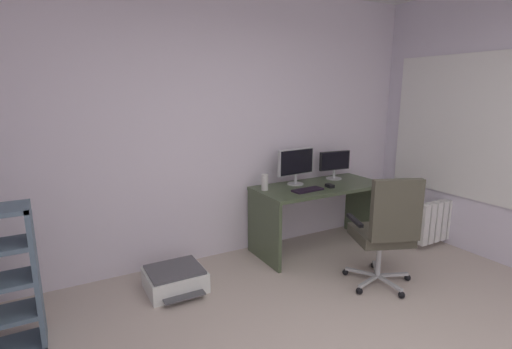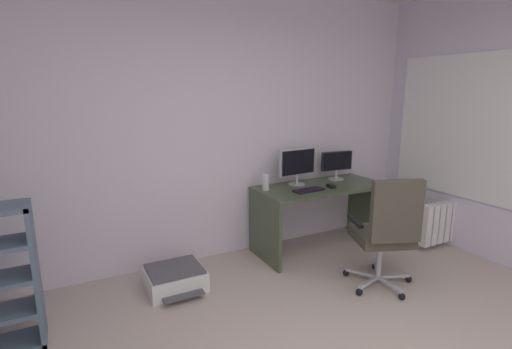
# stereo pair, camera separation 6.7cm
# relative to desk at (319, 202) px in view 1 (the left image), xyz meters

# --- Properties ---
(wall_back) EXTENTS (5.10, 0.10, 2.79)m
(wall_back) POSITION_rel_desk_xyz_m (-1.15, 0.43, 0.86)
(wall_back) COLOR silver
(wall_back) RESTS_ON ground
(window_pane) EXTENTS (0.01, 1.48, 1.46)m
(window_pane) POSITION_rel_desk_xyz_m (1.40, -0.61, 0.83)
(window_pane) COLOR white
(window_frame) EXTENTS (0.02, 1.56, 1.54)m
(window_frame) POSITION_rel_desk_xyz_m (1.39, -0.61, 0.83)
(window_frame) COLOR white
(desk) EXTENTS (1.45, 0.66, 0.73)m
(desk) POSITION_rel_desk_xyz_m (0.00, 0.00, 0.00)
(desk) COLOR #445137
(desk) RESTS_ON ground
(monitor_main) EXTENTS (0.48, 0.18, 0.40)m
(monitor_main) POSITION_rel_desk_xyz_m (-0.21, 0.16, 0.43)
(monitor_main) COLOR #B2B5B7
(monitor_main) RESTS_ON desk
(monitor_secondary) EXTENTS (0.40, 0.18, 0.33)m
(monitor_secondary) POSITION_rel_desk_xyz_m (0.34, 0.16, 0.39)
(monitor_secondary) COLOR #B2B5B7
(monitor_secondary) RESTS_ON desk
(keyboard) EXTENTS (0.35, 0.15, 0.02)m
(keyboard) POSITION_rel_desk_xyz_m (-0.26, -0.13, 0.20)
(keyboard) COLOR black
(keyboard) RESTS_ON desk
(computer_mouse) EXTENTS (0.06, 0.10, 0.03)m
(computer_mouse) POSITION_rel_desk_xyz_m (0.04, -0.13, 0.21)
(computer_mouse) COLOR black
(computer_mouse) RESTS_ON desk
(desktop_speaker) EXTENTS (0.07, 0.07, 0.17)m
(desktop_speaker) POSITION_rel_desk_xyz_m (-0.63, 0.11, 0.28)
(desktop_speaker) COLOR silver
(desktop_speaker) RESTS_ON desk
(office_chair) EXTENTS (0.63, 0.64, 1.05)m
(office_chair) POSITION_rel_desk_xyz_m (-0.06, -1.01, 0.03)
(office_chair) COLOR #B7BABC
(office_chair) RESTS_ON ground
(printer) EXTENTS (0.50, 0.53, 0.20)m
(printer) POSITION_rel_desk_xyz_m (-1.70, -0.12, -0.44)
(printer) COLOR white
(printer) RESTS_ON ground
(radiator) EXTENTS (0.71, 0.10, 0.47)m
(radiator) POSITION_rel_desk_xyz_m (1.30, -0.61, -0.25)
(radiator) COLOR white
(radiator) RESTS_ON ground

